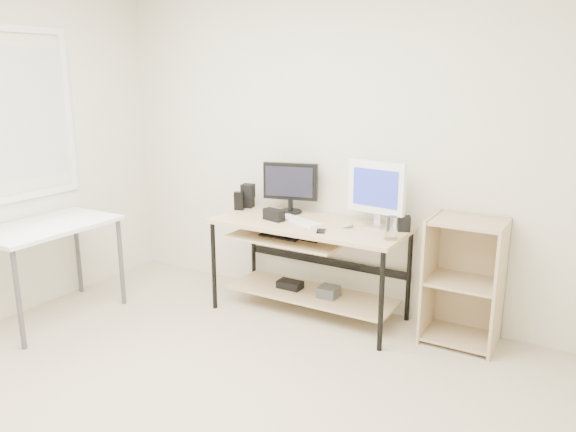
# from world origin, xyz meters

# --- Properties ---
(room) EXTENTS (4.01, 4.01, 2.62)m
(room) POSITION_xyz_m (-0.14, 0.04, 1.32)
(room) COLOR #C3B396
(room) RESTS_ON ground
(desk) EXTENTS (1.50, 0.65, 0.75)m
(desk) POSITION_xyz_m (-0.03, 1.66, 0.54)
(desk) COLOR #CEB183
(desk) RESTS_ON ground
(side_table) EXTENTS (0.60, 1.00, 0.75)m
(side_table) POSITION_xyz_m (-1.68, 0.60, 0.67)
(side_table) COLOR white
(side_table) RESTS_ON ground
(shelf_unit) EXTENTS (0.50, 0.40, 0.90)m
(shelf_unit) POSITION_xyz_m (1.15, 1.82, 0.45)
(shelf_unit) COLOR tan
(shelf_unit) RESTS_ON ground
(black_monitor) EXTENTS (0.44, 0.19, 0.41)m
(black_monitor) POSITION_xyz_m (-0.28, 1.85, 0.98)
(black_monitor) COLOR black
(black_monitor) RESTS_ON desk
(white_imac) EXTENTS (0.46, 0.15, 0.49)m
(white_imac) POSITION_xyz_m (0.47, 1.80, 1.03)
(white_imac) COLOR silver
(white_imac) RESTS_ON desk
(keyboard) EXTENTS (0.44, 0.27, 0.02)m
(keyboard) POSITION_xyz_m (-0.09, 1.65, 0.76)
(keyboard) COLOR white
(keyboard) RESTS_ON desk
(mouse) EXTENTS (0.09, 0.12, 0.04)m
(mouse) POSITION_xyz_m (0.31, 1.68, 0.77)
(mouse) COLOR #B2B2B7
(mouse) RESTS_ON desk
(center_speaker) EXTENTS (0.19, 0.12, 0.09)m
(center_speaker) POSITION_xyz_m (-0.27, 1.58, 0.79)
(center_speaker) COLOR black
(center_speaker) RESTS_ON desk
(speaker_left) EXTENTS (0.12, 0.12, 0.20)m
(speaker_left) POSITION_xyz_m (-0.69, 1.84, 0.85)
(speaker_left) COLOR black
(speaker_left) RESTS_ON desk
(speaker_right) EXTENTS (0.12, 0.12, 0.11)m
(speaker_right) POSITION_xyz_m (0.70, 1.80, 0.80)
(speaker_right) COLOR black
(speaker_right) RESTS_ON desk
(audio_controller) EXTENTS (0.09, 0.07, 0.15)m
(audio_controller) POSITION_xyz_m (-0.70, 1.72, 0.83)
(audio_controller) COLOR black
(audio_controller) RESTS_ON desk
(volume_puck) EXTENTS (0.06, 0.06, 0.02)m
(volume_puck) POSITION_xyz_m (-0.37, 1.63, 0.76)
(volume_puck) COLOR black
(volume_puck) RESTS_ON desk
(smartphone) EXTENTS (0.10, 0.13, 0.01)m
(smartphone) POSITION_xyz_m (0.19, 1.48, 0.75)
(smartphone) COLOR black
(smartphone) RESTS_ON desk
(coaster) EXTENTS (0.11, 0.11, 0.01)m
(coaster) POSITION_xyz_m (0.69, 1.55, 0.75)
(coaster) COLOR olive
(coaster) RESTS_ON desk
(drinking_glass) EXTENTS (0.09, 0.09, 0.15)m
(drinking_glass) POSITION_xyz_m (0.69, 1.55, 0.83)
(drinking_glass) COLOR white
(drinking_glass) RESTS_ON coaster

